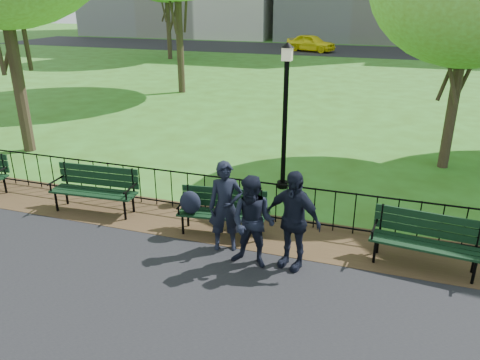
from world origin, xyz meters
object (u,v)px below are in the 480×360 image
(person_left, at_px, (226,207))
(taxi, at_px, (311,43))
(lamppost, at_px, (285,112))
(sedan_silver, at_px, (452,48))
(park_bench_right_a, at_px, (427,235))
(person_mid, at_px, (253,222))
(person_right, at_px, (293,220))
(park_bench_main, at_px, (207,205))
(park_bench_left_a, at_px, (95,184))

(person_left, bearing_deg, taxi, 78.24)
(lamppost, bearing_deg, sedan_silver, 78.18)
(park_bench_right_a, xyz_separation_m, person_mid, (-2.87, -0.96, 0.25))
(lamppost, height_order, person_right, lamppost)
(taxi, bearing_deg, park_bench_main, -156.48)
(lamppost, distance_m, person_mid, 3.84)
(person_left, height_order, person_right, person_right)
(taxi, height_order, sedan_silver, taxi)
(park_bench_right_a, height_order, sedan_silver, sedan_silver)
(park_bench_left_a, relative_size, lamppost, 0.56)
(park_bench_left_a, height_order, person_right, person_right)
(park_bench_left_a, distance_m, sedan_silver, 33.05)
(person_mid, xyz_separation_m, person_right, (0.65, 0.20, 0.06))
(person_mid, bearing_deg, sedan_silver, 84.37)
(person_mid, relative_size, sedan_silver, 0.40)
(park_bench_left_a, height_order, sedan_silver, sedan_silver)
(person_left, bearing_deg, park_bench_left_a, 148.75)
(park_bench_left_a, bearing_deg, person_left, -15.47)
(park_bench_main, relative_size, person_mid, 1.07)
(person_right, relative_size, taxi, 0.44)
(park_bench_main, relative_size, lamppost, 0.51)
(park_bench_right_a, xyz_separation_m, sedan_silver, (2.86, 31.74, 0.10))
(park_bench_right_a, relative_size, person_right, 1.06)
(park_bench_left_a, bearing_deg, lamppost, 32.05)
(park_bench_left_a, relative_size, taxi, 0.48)
(park_bench_main, bearing_deg, person_right, -26.87)
(park_bench_main, relative_size, park_bench_right_a, 0.94)
(person_mid, height_order, person_right, person_right)
(taxi, bearing_deg, park_bench_right_a, -149.42)
(park_bench_right_a, height_order, person_left, person_left)
(park_bench_main, height_order, sedan_silver, sedan_silver)
(park_bench_left_a, distance_m, person_mid, 4.10)
(taxi, bearing_deg, person_left, -155.60)
(park_bench_right_a, distance_m, person_right, 2.37)
(park_bench_right_a, bearing_deg, sedan_silver, 90.73)
(person_right, distance_m, sedan_silver, 32.90)
(sedan_silver, bearing_deg, park_bench_right_a, 175.65)
(park_bench_left_a, distance_m, park_bench_right_a, 6.82)
(park_bench_left_a, height_order, taxi, taxi)
(park_bench_main, xyz_separation_m, taxi, (-3.86, 32.27, 0.08))
(lamppost, relative_size, taxi, 0.86)
(park_bench_right_a, distance_m, person_left, 3.58)
(lamppost, bearing_deg, park_bench_main, -107.35)
(person_mid, height_order, sedan_silver, person_mid)
(park_bench_left_a, bearing_deg, park_bench_main, -8.22)
(park_bench_main, xyz_separation_m, lamppost, (0.88, 2.80, 1.28))
(person_left, height_order, taxi, person_left)
(person_mid, relative_size, person_right, 0.93)
(park_bench_right_a, bearing_deg, park_bench_left_a, -175.27)
(sedan_silver, bearing_deg, lamppost, 168.97)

